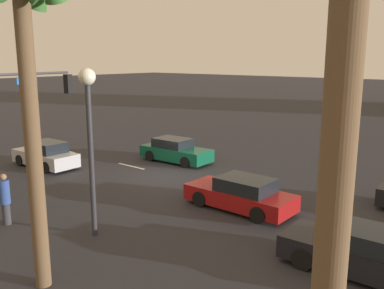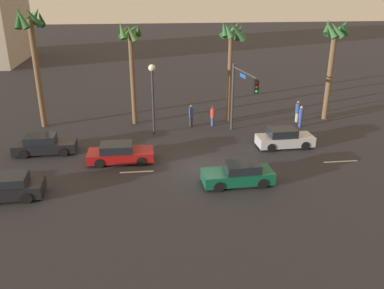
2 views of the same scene
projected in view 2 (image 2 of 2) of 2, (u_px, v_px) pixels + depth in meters
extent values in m
plane|color=#28282D|center=(207.00, 168.00, 26.77)|extent=(220.00, 220.00, 0.00)
cube|color=silver|center=(11.00, 178.00, 25.39)|extent=(1.96, 0.14, 0.01)
cube|color=silver|center=(137.00, 172.00, 26.26)|extent=(2.21, 0.14, 0.01)
cube|color=silver|center=(247.00, 166.00, 27.07)|extent=(2.10, 0.14, 0.01)
cube|color=silver|center=(340.00, 161.00, 27.80)|extent=(2.43, 0.14, 0.01)
cube|color=#0F5138|center=(238.00, 176.00, 24.50)|extent=(4.38, 1.87, 0.70)
cube|color=black|center=(242.00, 167.00, 24.32)|extent=(2.13, 1.57, 0.51)
cylinder|color=black|center=(219.00, 187.00, 23.65)|extent=(0.65, 0.25, 0.64)
cylinder|color=black|center=(213.00, 175.00, 25.11)|extent=(0.65, 0.25, 0.64)
cylinder|color=black|center=(263.00, 183.00, 24.04)|extent=(0.65, 0.25, 0.64)
cylinder|color=black|center=(254.00, 172.00, 25.50)|extent=(0.65, 0.25, 0.64)
cube|color=black|center=(45.00, 147.00, 29.05)|extent=(4.41, 1.81, 0.69)
cube|color=black|center=(40.00, 139.00, 28.79)|extent=(2.13, 1.55, 0.53)
cylinder|color=black|center=(66.00, 144.00, 30.03)|extent=(0.65, 0.24, 0.64)
cylinder|color=black|center=(63.00, 152.00, 28.56)|extent=(0.65, 0.24, 0.64)
cylinder|color=black|center=(29.00, 146.00, 29.67)|extent=(0.65, 0.24, 0.64)
cylinder|color=black|center=(23.00, 154.00, 28.20)|extent=(0.65, 0.24, 0.64)
cube|color=maroon|center=(121.00, 155.00, 27.62)|extent=(4.50, 1.81, 0.64)
cube|color=black|center=(116.00, 147.00, 27.38)|extent=(2.17, 1.58, 0.53)
cylinder|color=black|center=(141.00, 152.00, 28.60)|extent=(0.64, 0.23, 0.64)
cylinder|color=black|center=(141.00, 161.00, 27.05)|extent=(0.64, 0.23, 0.64)
cylinder|color=black|center=(102.00, 154.00, 28.31)|extent=(0.64, 0.23, 0.64)
cylinder|color=black|center=(99.00, 163.00, 26.77)|extent=(0.64, 0.23, 0.64)
cube|color=black|center=(6.00, 189.00, 22.91)|extent=(4.26, 1.98, 0.72)
cube|color=black|center=(8.00, 180.00, 22.72)|extent=(2.08, 1.67, 0.49)
cylinder|color=black|center=(27.00, 198.00, 22.40)|extent=(0.65, 0.25, 0.64)
cylinder|color=black|center=(33.00, 184.00, 23.95)|extent=(0.65, 0.25, 0.64)
cube|color=#B7B7BC|center=(285.00, 140.00, 30.16)|extent=(4.24, 1.77, 0.72)
cube|color=black|center=(282.00, 132.00, 29.89)|extent=(2.05, 1.52, 0.58)
cylinder|color=black|center=(297.00, 138.00, 31.13)|extent=(0.65, 0.24, 0.64)
cylinder|color=black|center=(305.00, 146.00, 29.70)|extent=(0.65, 0.24, 0.64)
cylinder|color=black|center=(265.00, 140.00, 30.78)|extent=(0.65, 0.24, 0.64)
cylinder|color=black|center=(271.00, 148.00, 29.34)|extent=(0.65, 0.24, 0.64)
cylinder|color=#38383D|center=(232.00, 98.00, 32.95)|extent=(0.20, 0.20, 5.55)
cylinder|color=#38383D|center=(244.00, 72.00, 30.03)|extent=(0.77, 4.40, 0.12)
cube|color=black|center=(256.00, 87.00, 28.26)|extent=(0.36, 0.36, 0.95)
sphere|color=#360503|center=(257.00, 83.00, 27.99)|extent=(0.20, 0.20, 0.20)
sphere|color=#392605|center=(257.00, 87.00, 28.10)|extent=(0.20, 0.20, 0.20)
sphere|color=green|center=(257.00, 91.00, 28.21)|extent=(0.20, 0.20, 0.20)
cube|color=#1959B2|center=(243.00, 76.00, 30.35)|extent=(0.20, 1.09, 0.28)
cylinder|color=#2D2D33|center=(153.00, 103.00, 32.07)|extent=(0.18, 0.18, 5.14)
sphere|color=#F2EACC|center=(152.00, 68.00, 31.02)|extent=(0.56, 0.56, 0.56)
cylinder|color=#2D478C|center=(213.00, 122.00, 34.79)|extent=(0.37, 0.37, 0.73)
cylinder|color=#BF3833|center=(213.00, 113.00, 34.51)|extent=(0.49, 0.49, 0.80)
sphere|color=brown|center=(213.00, 108.00, 34.32)|extent=(0.22, 0.22, 0.22)
cylinder|color=#B2A58C|center=(297.00, 117.00, 35.76)|extent=(0.42, 0.42, 0.81)
cylinder|color=#2D478C|center=(298.00, 108.00, 35.45)|extent=(0.56, 0.56, 0.88)
sphere|color=#8C664C|center=(298.00, 102.00, 35.24)|extent=(0.24, 0.24, 0.24)
cylinder|color=#2D478C|center=(300.00, 123.00, 34.48)|extent=(0.28, 0.28, 0.78)
cylinder|color=#2D478C|center=(301.00, 113.00, 34.18)|extent=(0.37, 0.37, 0.85)
sphere|color=tan|center=(302.00, 107.00, 33.98)|extent=(0.23, 0.23, 0.23)
cylinder|color=#333338|center=(191.00, 122.00, 34.59)|extent=(0.39, 0.39, 0.81)
cylinder|color=#2D478C|center=(191.00, 113.00, 34.28)|extent=(0.51, 0.51, 0.88)
sphere|color=#8C664C|center=(191.00, 106.00, 34.08)|extent=(0.24, 0.24, 0.24)
cylinder|color=brown|center=(229.00, 78.00, 34.84)|extent=(0.37, 0.37, 7.80)
cone|color=#2D6633|center=(239.00, 32.00, 33.63)|extent=(0.77, 1.39, 1.54)
cone|color=#2D6633|center=(234.00, 28.00, 33.92)|extent=(1.45, 1.23, 1.42)
cone|color=#2D6633|center=(226.00, 31.00, 33.94)|extent=(1.46, 1.07, 1.33)
cone|color=#2D6633|center=(224.00, 30.00, 33.16)|extent=(0.75, 1.16, 1.36)
cone|color=#2D6633|center=(228.00, 31.00, 32.85)|extent=(1.18, 1.05, 1.35)
cone|color=#2D6633|center=(237.00, 32.00, 32.64)|extent=(1.78, 1.16, 1.66)
cylinder|color=brown|center=(38.00, 75.00, 33.14)|extent=(0.47, 0.47, 8.90)
cone|color=#235628|center=(41.00, 19.00, 31.68)|extent=(0.76, 1.71, 1.50)
cone|color=#235628|center=(35.00, 16.00, 32.04)|extent=(1.39, 1.08, 1.49)
cone|color=#235628|center=(29.00, 19.00, 32.02)|extent=(1.35, 0.95, 1.32)
cone|color=#235628|center=(18.00, 18.00, 31.47)|extent=(0.70, 1.26, 1.80)
cone|color=#235628|center=(21.00, 17.00, 30.65)|extent=(1.42, 1.07, 1.82)
cone|color=#235628|center=(33.00, 17.00, 30.88)|extent=(1.47, 1.26, 1.61)
cylinder|color=brown|center=(329.00, 76.00, 35.26)|extent=(0.47, 0.47, 7.90)
cone|color=#2D6633|center=(343.00, 28.00, 33.98)|extent=(0.77, 1.31, 1.61)
cone|color=#2D6633|center=(340.00, 28.00, 34.36)|extent=(1.41, 1.53, 1.60)
cone|color=#2D6633|center=(330.00, 29.00, 34.34)|extent=(1.36, 0.96, 1.31)
cone|color=#2D6633|center=(328.00, 26.00, 34.02)|extent=(1.14, 1.30, 1.42)
cone|color=#2D6633|center=(330.00, 29.00, 33.27)|extent=(1.30, 1.49, 1.64)
cone|color=#2D6633|center=(337.00, 30.00, 33.09)|extent=(1.53, 0.98, 1.51)
cone|color=#2D6633|center=(344.00, 28.00, 33.29)|extent=(1.47, 1.33, 1.36)
cylinder|color=brown|center=(133.00, 79.00, 34.10)|extent=(0.42, 0.42, 7.83)
cone|color=#38702D|center=(138.00, 30.00, 32.63)|extent=(0.63, 1.41, 1.27)
cone|color=#38702D|center=(131.00, 31.00, 33.30)|extent=(1.49, 0.73, 1.34)
cone|color=#38702D|center=(124.00, 32.00, 32.92)|extent=(1.15, 1.37, 1.25)
cone|color=#38702D|center=(122.00, 30.00, 32.21)|extent=(1.03, 1.28, 1.56)
cone|color=#38702D|center=(131.00, 33.00, 32.09)|extent=(1.16, 0.74, 1.39)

